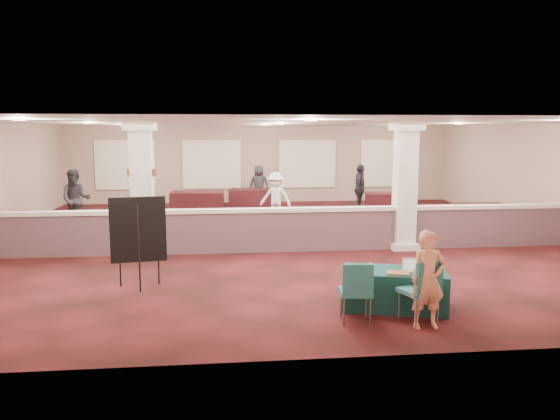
{
  "coord_description": "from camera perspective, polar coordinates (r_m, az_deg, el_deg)",
  "views": [
    {
      "loc": [
        -1.6,
        -14.79,
        3.01
      ],
      "look_at": [
        -0.23,
        -2.0,
        1.12
      ],
      "focal_mm": 35.0,
      "sensor_mm": 36.0,
      "label": 1
    }
  ],
  "objects": [
    {
      "name": "ceiling",
      "position": [
        14.88,
        0.05,
        9.09
      ],
      "size": [
        16.0,
        16.0,
        0.02
      ],
      "primitive_type": "cube",
      "color": "silver",
      "rests_on": "wall_back"
    },
    {
      "name": "column_left",
      "position": [
        13.49,
        -14.2,
        2.26
      ],
      "size": [
        0.72,
        0.72,
        3.2
      ],
      "color": "beige",
      "rests_on": "ground"
    },
    {
      "name": "partition_wall",
      "position": [
        13.61,
        0.72,
        -1.99
      ],
      "size": [
        15.6,
        0.28,
        1.1
      ],
      "color": "#563A43",
      "rests_on": "ground"
    },
    {
      "name": "sconce_left",
      "position": [
        13.5,
        -15.44,
        3.76
      ],
      "size": [
        0.12,
        0.12,
        0.18
      ],
      "color": "brown",
      "rests_on": "column_left"
    },
    {
      "name": "attendee_c",
      "position": [
        20.07,
        8.34,
        2.21
      ],
      "size": [
        0.9,
        1.16,
        1.78
      ],
      "primitive_type": "imported",
      "rotation": [
        0.0,
        0.0,
        1.13
      ],
      "color": "black",
      "rests_on": "ground"
    },
    {
      "name": "easel_board",
      "position": [
        10.67,
        -14.61,
        -2.1
      ],
      "size": [
        1.04,
        0.57,
        1.77
      ],
      "rotation": [
        0.0,
        0.0,
        0.15
      ],
      "color": "black",
      "rests_on": "ground"
    },
    {
      "name": "scissors",
      "position": [
        9.28,
        15.63,
        -6.6
      ],
      "size": [
        0.11,
        0.06,
        0.01
      ],
      "primitive_type": "cube",
      "rotation": [
        0.0,
        0.0,
        -0.27
      ],
      "color": "red",
      "rests_on": "near_table"
    },
    {
      "name": "far_table_back_center",
      "position": [
        21.49,
        -2.92,
        1.26
      ],
      "size": [
        1.88,
        1.16,
        0.71
      ],
      "primitive_type": "cube",
      "rotation": [
        0.0,
        0.0,
        -0.17
      ],
      "color": "black",
      "rests_on": "ground"
    },
    {
      "name": "conf_chair_side",
      "position": [
        8.65,
        8.01,
        -8.03
      ],
      "size": [
        0.54,
        0.55,
        0.99
      ],
      "rotation": [
        0.0,
        0.0,
        -0.11
      ],
      "color": "#1F5B5B",
      "rests_on": "ground"
    },
    {
      "name": "woman",
      "position": [
        8.66,
        15.19,
        -7.04
      ],
      "size": [
        0.55,
        0.38,
        1.51
      ],
      "primitive_type": "imported",
      "rotation": [
        0.0,
        0.0,
        0.03
      ],
      "color": "#FE926E",
      "rests_on": "ground"
    },
    {
      "name": "attendee_b",
      "position": [
        18.01,
        -0.46,
        1.36
      ],
      "size": [
        1.15,
        0.86,
        1.63
      ],
      "primitive_type": "imported",
      "rotation": [
        0.0,
        0.0,
        -0.41
      ],
      "color": "silver",
      "rests_on": "ground"
    },
    {
      "name": "far_table_front_left",
      "position": [
        16.17,
        -23.69,
        -1.75
      ],
      "size": [
        1.99,
        1.3,
        0.74
      ],
      "primitive_type": "cube",
      "rotation": [
        0.0,
        0.0,
        -0.22
      ],
      "color": "black",
      "rests_on": "ground"
    },
    {
      "name": "far_table_back_right",
      "position": [
        20.33,
        11.44,
        0.72
      ],
      "size": [
        1.97,
        1.3,
        0.73
      ],
      "primitive_type": "cube",
      "rotation": [
        0.0,
        0.0,
        -0.23
      ],
      "color": "black",
      "rests_on": "ground"
    },
    {
      "name": "yarn_red",
      "position": [
        9.5,
        8.07,
        -5.77
      ],
      "size": [
        0.09,
        0.09,
        0.09
      ],
      "primitive_type": "sphere",
      "color": "#5B1215",
      "rests_on": "near_table"
    },
    {
      "name": "far_table_front_center",
      "position": [
        15.55,
        3.84,
        -1.55
      ],
      "size": [
        1.76,
        1.02,
        0.68
      ],
      "primitive_type": "cube",
      "rotation": [
        0.0,
        0.0,
        -0.12
      ],
      "color": "black",
      "rests_on": "ground"
    },
    {
      "name": "far_table_front_right",
      "position": [
        18.41,
        20.05,
        -0.48
      ],
      "size": [
        1.74,
        0.93,
        0.69
      ],
      "primitive_type": "cube",
      "rotation": [
        0.0,
        0.0,
        -0.05
      ],
      "color": "black",
      "rests_on": "ground"
    },
    {
      "name": "screen_glow",
      "position": [
        9.52,
        13.55,
        -5.54
      ],
      "size": [
        0.26,
        0.08,
        0.17
      ],
      "primitive_type": "cube",
      "rotation": [
        0.0,
        0.0,
        -0.27
      ],
      "color": "#B1BDD4",
      "rests_on": "near_table"
    },
    {
      "name": "sconce_right",
      "position": [
        13.43,
        -13.07,
        3.82
      ],
      "size": [
        0.12,
        0.12,
        0.18
      ],
      "color": "brown",
      "rests_on": "column_left"
    },
    {
      "name": "wall_right",
      "position": [
        17.69,
        26.81,
        2.89
      ],
      "size": [
        0.04,
        16.0,
        3.2
      ],
      "primitive_type": "cube",
      "color": "gray",
      "rests_on": "ground"
    },
    {
      "name": "far_table_back_left",
      "position": [
        20.22,
        -8.63,
        0.81
      ],
      "size": [
        1.96,
        1.06,
        0.77
      ],
      "primitive_type": "cube",
      "rotation": [
        0.0,
        0.0,
        -0.05
      ],
      "color": "black",
      "rests_on": "ground"
    },
    {
      "name": "yarn_grey",
      "position": [
        9.56,
        9.44,
        -5.7
      ],
      "size": [
        0.09,
        0.09,
        0.09
      ],
      "primitive_type": "sphere",
      "color": "#55555B",
      "rests_on": "near_table"
    },
    {
      "name": "wall_front",
      "position": [
        7.12,
        6.99,
        -3.15
      ],
      "size": [
        16.0,
        0.04,
        3.2
      ],
      "primitive_type": "cube",
      "color": "gray",
      "rests_on": "ground"
    },
    {
      "name": "knitting",
      "position": [
        9.26,
        12.25,
        -6.46
      ],
      "size": [
        0.42,
        0.36,
        0.03
      ],
      "primitive_type": "cube",
      "rotation": [
        0.0,
        0.0,
        -0.27
      ],
      "color": "#CE6321",
      "rests_on": "near_table"
    },
    {
      "name": "wall_back",
      "position": [
        22.89,
        -2.11,
        4.82
      ],
      "size": [
        16.0,
        0.04,
        3.2
      ],
      "primitive_type": "cube",
      "color": "gray",
      "rests_on": "ground"
    },
    {
      "name": "attendee_d",
      "position": [
        21.95,
        -2.2,
        2.6
      ],
      "size": [
        0.84,
        0.52,
        1.62
      ],
      "primitive_type": "imported",
      "rotation": [
        0.0,
        0.0,
        3.03
      ],
      "color": "black",
      "rests_on": "ground"
    },
    {
      "name": "conf_chair_main",
      "position": [
        8.82,
        14.74,
        -7.73
      ],
      "size": [
        0.66,
        0.66,
        1.03
      ],
      "rotation": [
        0.0,
        0.0,
        0.34
      ],
      "color": "#1F5B5B",
      "rests_on": "ground"
    },
    {
      "name": "yarn_cream",
      "position": [
        9.37,
        8.88,
        -5.96
      ],
      "size": [
        0.1,
        0.1,
        0.1
      ],
      "primitive_type": "sphere",
      "color": "beige",
      "rests_on": "near_table"
    },
    {
      "name": "laptop_base",
      "position": [
        9.45,
        13.57,
        -6.24
      ],
      "size": [
        0.34,
        0.28,
        0.02
      ],
      "primitive_type": "cube",
      "rotation": [
        0.0,
        0.0,
        -0.27
      ],
      "color": "silver",
      "rests_on": "near_table"
    },
    {
      "name": "laptop_screen",
      "position": [
        9.52,
        13.55,
        -5.45
      ],
      "size": [
        0.29,
        0.09,
        0.2
      ],
      "primitive_type": "cube",
      "rotation": [
        0.0,
        0.0,
        -0.27
      ],
      "color": "silver",
      "rests_on": "near_table"
    },
    {
      "name": "ground",
      "position": [
        15.18,
        0.04,
        -3.08
      ],
      "size": [
        16.0,
        16.0,
        0.0
      ],
      "primitive_type": "plane",
      "color": "#4B1216",
      "rests_on": "ground"
    },
    {
      "name": "attendee_a",
      "position": [
        17.71,
        -20.56,
        1.02
      ],
      "size": [
        0.94,
        0.61,
        1.83
      ],
      "primitive_type": "imported",
      "rotation": [
        0.0,
        0.0,
        0.14
      ],
      "color": "black",
      "rests_on": "ground"
    },
    {
      "name": "near_table",
      "position": [
        9.57,
        11.85,
        -8.1
      ],
      "size": [
        1.89,
        1.29,
        0.66
      ],
      "primitive_type": "cube",
      "rotation": [
        0.0,
        0.0,
        -0.27
      ],
      "color": "#0F3933",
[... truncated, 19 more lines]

